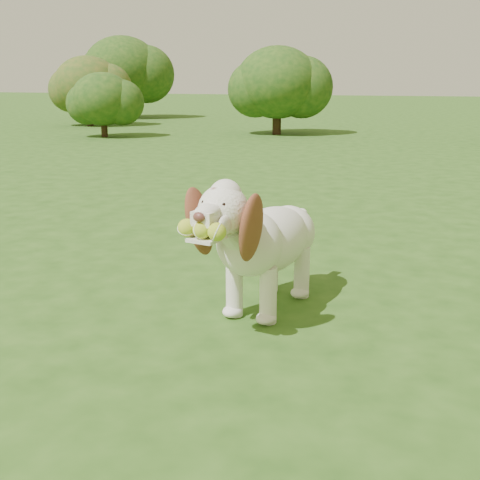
% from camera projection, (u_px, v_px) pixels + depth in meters
% --- Properties ---
extents(ground, '(80.00, 80.00, 0.00)m').
position_uv_depth(ground, '(250.00, 283.00, 3.48)').
color(ground, '#254B15').
rests_on(ground, ground).
extents(dog, '(0.49, 1.12, 0.73)m').
position_uv_depth(dog, '(262.00, 237.00, 2.96)').
color(dog, white).
rests_on(dog, ground).
extents(shrub_a, '(1.23, 1.23, 1.27)m').
position_uv_depth(shrub_a, '(103.00, 99.00, 11.92)').
color(shrub_a, '#382314').
rests_on(shrub_a, ground).
extents(shrub_e, '(1.63, 1.63, 1.69)m').
position_uv_depth(shrub_e, '(88.00, 85.00, 14.74)').
color(shrub_e, '#382314').
rests_on(shrub_e, ground).
extents(shrub_b, '(1.74, 1.74, 1.80)m').
position_uv_depth(shrub_b, '(277.00, 83.00, 12.44)').
color(shrub_b, '#382314').
rests_on(shrub_b, ground).
extents(shrub_g, '(2.27, 2.27, 2.35)m').
position_uv_depth(shrub_g, '(123.00, 70.00, 17.56)').
color(shrub_g, '#382314').
rests_on(shrub_g, ground).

